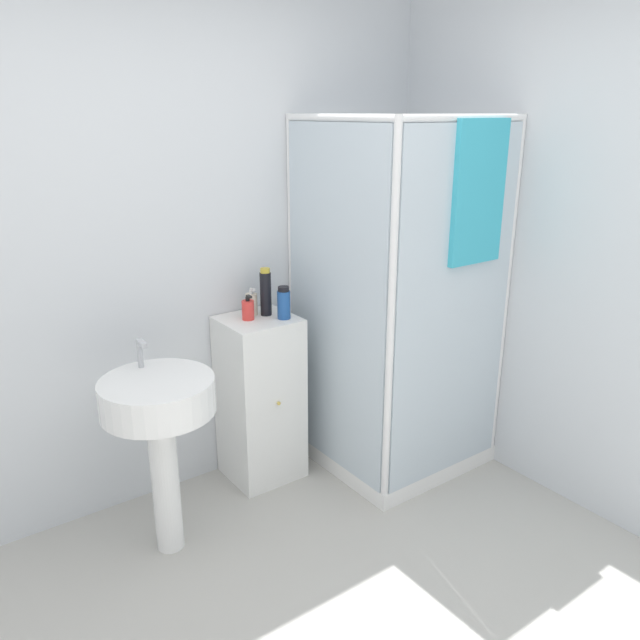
{
  "coord_description": "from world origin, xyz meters",
  "views": [
    {
      "loc": [
        -1.0,
        -1.14,
        1.91
      ],
      "look_at": [
        0.67,
        1.16,
        0.96
      ],
      "focal_mm": 35.0,
      "sensor_mm": 36.0,
      "label": 1
    }
  ],
  "objects_px": {
    "soap_dispenser": "(248,310)",
    "sink": "(159,416)",
    "shampoo_bottle_tall_black": "(266,292)",
    "lotion_bottle_white": "(252,304)",
    "shampoo_bottle_blue": "(284,303)"
  },
  "relations": [
    {
      "from": "sink",
      "to": "shampoo_bottle_tall_black",
      "type": "relative_size",
      "value": 3.89
    },
    {
      "from": "shampoo_bottle_tall_black",
      "to": "lotion_bottle_white",
      "type": "relative_size",
      "value": 1.72
    },
    {
      "from": "shampoo_bottle_blue",
      "to": "lotion_bottle_white",
      "type": "height_order",
      "value": "shampoo_bottle_blue"
    },
    {
      "from": "shampoo_bottle_tall_black",
      "to": "shampoo_bottle_blue",
      "type": "distance_m",
      "value": 0.12
    },
    {
      "from": "sink",
      "to": "shampoo_bottle_blue",
      "type": "xyz_separation_m",
      "value": [
        0.77,
        0.2,
        0.32
      ]
    },
    {
      "from": "shampoo_bottle_tall_black",
      "to": "soap_dispenser",
      "type": "bearing_deg",
      "value": -174.45
    },
    {
      "from": "sink",
      "to": "shampoo_bottle_blue",
      "type": "relative_size",
      "value": 5.76
    },
    {
      "from": "shampoo_bottle_blue",
      "to": "lotion_bottle_white",
      "type": "distance_m",
      "value": 0.18
    },
    {
      "from": "soap_dispenser",
      "to": "sink",
      "type": "bearing_deg",
      "value": -154.54
    },
    {
      "from": "soap_dispenser",
      "to": "shampoo_bottle_blue",
      "type": "bearing_deg",
      "value": -30.95
    },
    {
      "from": "soap_dispenser",
      "to": "lotion_bottle_white",
      "type": "distance_m",
      "value": 0.08
    },
    {
      "from": "soap_dispenser",
      "to": "shampoo_bottle_tall_black",
      "type": "height_order",
      "value": "shampoo_bottle_tall_black"
    },
    {
      "from": "soap_dispenser",
      "to": "shampoo_bottle_blue",
      "type": "xyz_separation_m",
      "value": [
        0.16,
        -0.09,
        0.03
      ]
    },
    {
      "from": "sink",
      "to": "shampoo_bottle_tall_black",
      "type": "distance_m",
      "value": 0.87
    },
    {
      "from": "shampoo_bottle_blue",
      "to": "lotion_bottle_white",
      "type": "xyz_separation_m",
      "value": [
        -0.1,
        0.15,
        -0.02
      ]
    }
  ]
}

